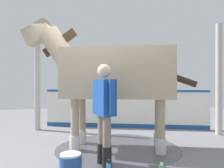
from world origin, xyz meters
TOP-DOWN VIEW (x-y plane):
  - ground_plane at (0.00, 0.00)m, footprint 16.00×16.00m
  - wet_patch at (0.38, 0.09)m, footprint 2.48×2.48m
  - barrier_wall at (1.38, 1.94)m, footprint 4.18×2.31m
  - roof_post_near at (-1.02, 2.55)m, footprint 0.16×0.16m
  - roof_post_far at (3.20, 0.27)m, footprint 0.16×0.16m
  - horse at (0.27, 0.15)m, footprint 3.19×2.01m
  - handler at (-0.19, -0.70)m, footprint 0.25×0.65m
  - wash_bucket at (-0.77, -0.90)m, footprint 0.32×0.32m

SIDE VIEW (x-z plane):
  - ground_plane at x=0.00m, z-range -0.02..0.00m
  - wet_patch at x=0.38m, z-range 0.00..0.00m
  - wash_bucket at x=-0.77m, z-range 0.00..0.30m
  - barrier_wall at x=1.38m, z-range -0.04..1.06m
  - handler at x=-0.19m, z-range 0.11..1.71m
  - roof_post_near at x=-1.02m, z-range 0.00..2.79m
  - roof_post_far at x=3.20m, z-range 0.00..2.79m
  - horse at x=0.27m, z-range 0.17..2.78m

